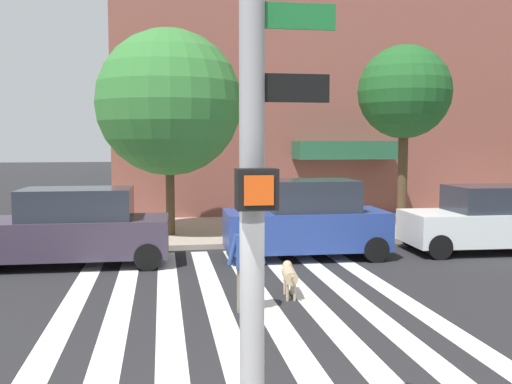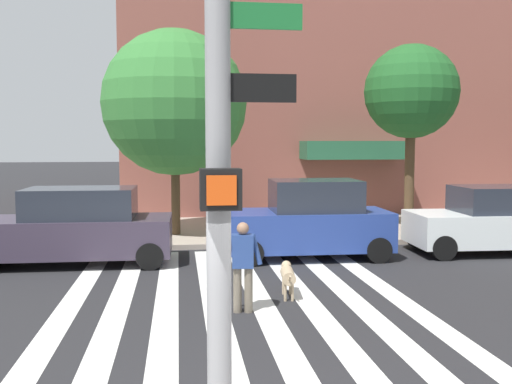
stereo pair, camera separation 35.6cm
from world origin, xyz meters
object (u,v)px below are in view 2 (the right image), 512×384
(street_tree_nearest, at_px, (175,103))
(parked_car_third_in_line, at_px, (310,221))
(street_tree_middle, at_px, (411,93))
(parked_car_fourth_in_line, at_px, (501,220))
(dog_on_leash, at_px, (288,275))
(pedestrian_dog_walker, at_px, (243,262))
(parked_car_behind_first, at_px, (76,228))
(traffic_light_pole, at_px, (219,76))

(street_tree_nearest, bearing_deg, parked_car_third_in_line, -44.44)
(parked_car_third_in_line, height_order, street_tree_middle, street_tree_middle)
(street_tree_nearest, xyz_separation_m, street_tree_middle, (7.65, -0.11, 0.40))
(parked_car_third_in_line, distance_m, street_tree_nearest, 5.94)
(parked_car_third_in_line, bearing_deg, street_tree_middle, 39.17)
(parked_car_fourth_in_line, bearing_deg, dog_on_leash, -150.85)
(parked_car_third_in_line, height_order, dog_on_leash, parked_car_third_in_line)
(parked_car_third_in_line, bearing_deg, parked_car_fourth_in_line, -0.01)
(pedestrian_dog_walker, bearing_deg, parked_car_behind_first, 128.48)
(traffic_light_pole, distance_m, parked_car_fourth_in_line, 13.96)
(dog_on_leash, bearing_deg, pedestrian_dog_walker, -137.56)
(parked_car_third_in_line, bearing_deg, parked_car_behind_first, -180.00)
(pedestrian_dog_walker, xyz_separation_m, dog_on_leash, (0.99, 0.91, -0.48))
(parked_car_third_in_line, height_order, street_tree_nearest, street_tree_nearest)
(traffic_light_pole, height_order, street_tree_middle, street_tree_middle)
(traffic_light_pole, distance_m, parked_car_third_in_line, 11.46)
(parked_car_behind_first, distance_m, parked_car_fourth_in_line, 11.40)
(street_tree_nearest, height_order, street_tree_middle, street_tree_nearest)
(street_tree_middle, bearing_deg, dog_on_leash, -127.42)
(traffic_light_pole, xyz_separation_m, pedestrian_dog_walker, (0.84, 6.08, -2.59))
(parked_car_fourth_in_line, relative_size, street_tree_middle, 0.81)
(traffic_light_pole, relative_size, pedestrian_dog_walker, 3.54)
(street_tree_nearest, height_order, dog_on_leash, street_tree_nearest)
(parked_car_third_in_line, height_order, parked_car_fourth_in_line, parked_car_third_in_line)
(parked_car_fourth_in_line, height_order, pedestrian_dog_walker, parked_car_fourth_in_line)
(traffic_light_pole, relative_size, parked_car_third_in_line, 1.36)
(street_tree_middle, bearing_deg, parked_car_third_in_line, -140.83)
(parked_car_behind_first, bearing_deg, pedestrian_dog_walker, -51.52)
(parked_car_fourth_in_line, relative_size, pedestrian_dog_walker, 3.01)
(parked_car_fourth_in_line, distance_m, street_tree_middle, 5.20)
(street_tree_middle, bearing_deg, pedestrian_dog_walker, -128.74)
(parked_car_behind_first, xyz_separation_m, dog_on_leash, (4.69, -3.74, -0.48))
(parked_car_third_in_line, distance_m, street_tree_middle, 6.46)
(parked_car_fourth_in_line, distance_m, dog_on_leash, 7.70)
(parked_car_fourth_in_line, bearing_deg, parked_car_behind_first, 180.00)
(traffic_light_pole, xyz_separation_m, parked_car_behind_first, (-2.86, 10.73, -2.59))
(street_tree_nearest, height_order, pedestrian_dog_walker, street_tree_nearest)
(traffic_light_pole, height_order, parked_car_third_in_line, traffic_light_pole)
(parked_car_behind_first, xyz_separation_m, parked_car_fourth_in_line, (11.40, -0.00, -0.03))
(street_tree_nearest, relative_size, dog_on_leash, 5.72)
(parked_car_behind_first, distance_m, pedestrian_dog_walker, 5.94)
(street_tree_nearest, bearing_deg, parked_car_behind_first, -125.54)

